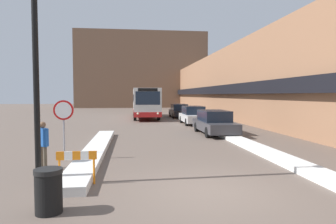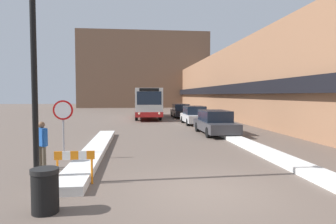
{
  "view_description": "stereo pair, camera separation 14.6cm",
  "coord_description": "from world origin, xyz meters",
  "px_view_note": "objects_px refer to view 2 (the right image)",
  "views": [
    {
      "loc": [
        -2.02,
        -7.48,
        2.5
      ],
      "look_at": [
        -0.24,
        7.19,
        1.66
      ],
      "focal_mm": 32.0,
      "sensor_mm": 36.0,
      "label": 1
    },
    {
      "loc": [
        -1.87,
        -7.5,
        2.5
      ],
      "look_at": [
        -0.24,
        7.19,
        1.66
      ],
      "focal_mm": 32.0,
      "sensor_mm": 36.0,
      "label": 2
    }
  ],
  "objects_px": {
    "parked_car_back": "(181,111)",
    "construction_barricade": "(75,161)",
    "parked_car_front": "(215,122)",
    "parked_car_middle": "(194,115)",
    "street_lamp": "(43,28)",
    "trash_bin": "(45,190)",
    "city_bus": "(147,102)",
    "pedestrian": "(42,141)",
    "stop_sign": "(63,117)"
  },
  "relations": [
    {
      "from": "stop_sign",
      "to": "construction_barricade",
      "type": "xyz_separation_m",
      "value": [
        1.07,
        -3.39,
        -1.0
      ]
    },
    {
      "from": "trash_bin",
      "to": "construction_barricade",
      "type": "relative_size",
      "value": 0.86
    },
    {
      "from": "city_bus",
      "to": "parked_car_front",
      "type": "height_order",
      "value": "city_bus"
    },
    {
      "from": "parked_car_middle",
      "to": "trash_bin",
      "type": "distance_m",
      "value": 19.93
    },
    {
      "from": "pedestrian",
      "to": "city_bus",
      "type": "bearing_deg",
      "value": 126.44
    },
    {
      "from": "parked_car_back",
      "to": "trash_bin",
      "type": "xyz_separation_m",
      "value": [
        -6.98,
        -26.3,
        -0.26
      ]
    },
    {
      "from": "stop_sign",
      "to": "street_lamp",
      "type": "xyz_separation_m",
      "value": [
        0.28,
        -3.3,
        2.64
      ]
    },
    {
      "from": "parked_car_back",
      "to": "street_lamp",
      "type": "height_order",
      "value": "street_lamp"
    },
    {
      "from": "parked_car_middle",
      "to": "construction_barricade",
      "type": "xyz_separation_m",
      "value": [
        -6.76,
        -16.66,
        -0.09
      ]
    },
    {
      "from": "parked_car_front",
      "to": "parked_car_back",
      "type": "distance_m",
      "value": 14.26
    },
    {
      "from": "parked_car_back",
      "to": "parked_car_middle",
      "type": "bearing_deg",
      "value": -90.0
    },
    {
      "from": "parked_car_front",
      "to": "parked_car_middle",
      "type": "xyz_separation_m",
      "value": [
        0.0,
        6.62,
        0.01
      ]
    },
    {
      "from": "city_bus",
      "to": "street_lamp",
      "type": "height_order",
      "value": "street_lamp"
    },
    {
      "from": "stop_sign",
      "to": "parked_car_front",
      "type": "bearing_deg",
      "value": 40.34
    },
    {
      "from": "parked_car_middle",
      "to": "street_lamp",
      "type": "bearing_deg",
      "value": -114.48
    },
    {
      "from": "parked_car_back",
      "to": "construction_barricade",
      "type": "height_order",
      "value": "parked_car_back"
    },
    {
      "from": "pedestrian",
      "to": "construction_barricade",
      "type": "xyz_separation_m",
      "value": [
        1.43,
        -1.9,
        -0.3
      ]
    },
    {
      "from": "parked_car_front",
      "to": "street_lamp",
      "type": "height_order",
      "value": "street_lamp"
    },
    {
      "from": "parked_car_middle",
      "to": "parked_car_back",
      "type": "distance_m",
      "value": 7.63
    },
    {
      "from": "parked_car_front",
      "to": "construction_barricade",
      "type": "xyz_separation_m",
      "value": [
        -6.76,
        -10.04,
        -0.09
      ]
    },
    {
      "from": "stop_sign",
      "to": "trash_bin",
      "type": "relative_size",
      "value": 2.42
    },
    {
      "from": "parked_car_middle",
      "to": "street_lamp",
      "type": "xyz_separation_m",
      "value": [
        -7.55,
        -16.57,
        3.55
      ]
    },
    {
      "from": "city_bus",
      "to": "parked_car_front",
      "type": "relative_size",
      "value": 2.24
    },
    {
      "from": "parked_car_middle",
      "to": "street_lamp",
      "type": "relative_size",
      "value": 0.63
    },
    {
      "from": "city_bus",
      "to": "parked_car_middle",
      "type": "height_order",
      "value": "city_bus"
    },
    {
      "from": "parked_car_front",
      "to": "parked_car_back",
      "type": "height_order",
      "value": "parked_car_front"
    },
    {
      "from": "parked_car_front",
      "to": "construction_barricade",
      "type": "distance_m",
      "value": 12.1
    },
    {
      "from": "parked_car_middle",
      "to": "parked_car_back",
      "type": "relative_size",
      "value": 0.98
    },
    {
      "from": "parked_car_front",
      "to": "stop_sign",
      "type": "bearing_deg",
      "value": -139.66
    },
    {
      "from": "street_lamp",
      "to": "pedestrian",
      "type": "height_order",
      "value": "street_lamp"
    },
    {
      "from": "parked_car_middle",
      "to": "trash_bin",
      "type": "xyz_separation_m",
      "value": [
        -6.98,
        -18.66,
        -0.28
      ]
    },
    {
      "from": "parked_car_front",
      "to": "parked_car_middle",
      "type": "bearing_deg",
      "value": 90.0
    },
    {
      "from": "parked_car_front",
      "to": "parked_car_middle",
      "type": "relative_size",
      "value": 1.11
    },
    {
      "from": "parked_car_middle",
      "to": "construction_barricade",
      "type": "distance_m",
      "value": 17.98
    },
    {
      "from": "stop_sign",
      "to": "street_lamp",
      "type": "height_order",
      "value": "street_lamp"
    },
    {
      "from": "parked_car_front",
      "to": "parked_car_back",
      "type": "relative_size",
      "value": 1.09
    },
    {
      "from": "stop_sign",
      "to": "pedestrian",
      "type": "bearing_deg",
      "value": -103.57
    },
    {
      "from": "parked_car_front",
      "to": "city_bus",
      "type": "bearing_deg",
      "value": 104.93
    },
    {
      "from": "stop_sign",
      "to": "pedestrian",
      "type": "xyz_separation_m",
      "value": [
        -0.36,
        -1.49,
        -0.7
      ]
    },
    {
      "from": "pedestrian",
      "to": "parked_car_front",
      "type": "bearing_deg",
      "value": 92.49
    },
    {
      "from": "parked_car_middle",
      "to": "construction_barricade",
      "type": "bearing_deg",
      "value": -112.07
    },
    {
      "from": "parked_car_front",
      "to": "pedestrian",
      "type": "xyz_separation_m",
      "value": [
        -8.19,
        -8.14,
        0.21
      ]
    },
    {
      "from": "parked_car_back",
      "to": "stop_sign",
      "type": "distance_m",
      "value": 22.34
    },
    {
      "from": "parked_car_middle",
      "to": "pedestrian",
      "type": "bearing_deg",
      "value": -119.02
    },
    {
      "from": "construction_barricade",
      "to": "parked_car_front",
      "type": "bearing_deg",
      "value": 56.06
    },
    {
      "from": "street_lamp",
      "to": "construction_barricade",
      "type": "bearing_deg",
      "value": -6.53
    },
    {
      "from": "parked_car_middle",
      "to": "pedestrian",
      "type": "xyz_separation_m",
      "value": [
        -8.19,
        -14.76,
        0.21
      ]
    },
    {
      "from": "trash_bin",
      "to": "street_lamp",
      "type": "bearing_deg",
      "value": 105.11
    },
    {
      "from": "street_lamp",
      "to": "parked_car_back",
      "type": "bearing_deg",
      "value": 72.69
    },
    {
      "from": "pedestrian",
      "to": "trash_bin",
      "type": "bearing_deg",
      "value": -25.09
    }
  ]
}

